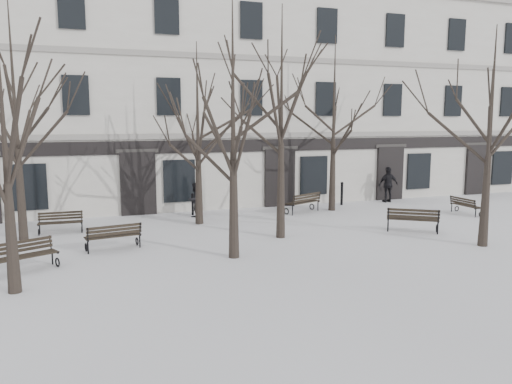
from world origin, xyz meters
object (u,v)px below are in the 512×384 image
tree_1 (233,98)px  bench_4 (304,202)px  tree_3 (491,111)px  bench_2 (413,219)px  bench_1 (113,236)px  bench_3 (61,222)px  bench_0 (25,255)px  tree_0 (3,129)px  tree_2 (282,95)px  bench_5 (465,205)px

tree_1 → bench_4: tree_1 is taller
tree_3 → bench_2: 4.97m
bench_1 → bench_3: size_ratio=1.14×
bench_3 → bench_0: bearing=-97.6°
bench_0 → tree_0: bearing=-117.6°
bench_0 → bench_2: bearing=-23.3°
tree_2 → tree_3: 7.12m
bench_5 → bench_2: bearing=115.1°
tree_1 → bench_4: bearing=49.7°
tree_2 → bench_0: tree_2 is taller
tree_0 → bench_4: 14.28m
bench_0 → bench_3: bench_0 is taller
bench_3 → bench_4: bearing=5.8°
tree_0 → bench_0: (0.07, 1.89, -3.65)m
bench_1 → bench_0: bearing=22.4°
tree_0 → tree_3: tree_3 is taller
tree_0 → bench_4: tree_0 is taller
tree_3 → bench_3: bearing=153.2°
tree_3 → bench_1: bearing=163.1°
bench_3 → bench_5: size_ratio=1.03×
tree_2 → bench_0: bearing=-170.6°
bench_1 → bench_4: bench_4 is taller
tree_3 → bench_2: (-0.98, 2.59, -4.12)m
tree_0 → tree_2: size_ratio=0.79×
bench_1 → bench_5: bench_1 is taller
bench_3 → bench_2: bearing=-17.1°
tree_0 → bench_0: bearing=87.8°
tree_2 → bench_1: size_ratio=4.44×
bench_2 → bench_4: bench_2 is taller
tree_1 → bench_3: size_ratio=4.86×
tree_2 → bench_5: tree_2 is taller
tree_2 → tree_3: (6.16, -3.51, -0.58)m
bench_2 → bench_5: 5.20m
bench_4 → bench_2: bearing=90.1°
tree_3 → bench_3: 16.15m
tree_0 → bench_3: 7.81m
tree_0 → bench_2: size_ratio=3.37×
tree_1 → bench_3: 8.95m
bench_4 → tree_2: bearing=32.1°
bench_4 → bench_0: bearing=2.8°
tree_1 → bench_1: 6.16m
bench_2 → bench_4: (-2.27, 5.18, -0.01)m
tree_2 → bench_4: bearing=55.6°
tree_1 → tree_2: bearing=39.9°
tree_1 → bench_1: bearing=148.0°
tree_0 → bench_3: bearing=82.6°
bench_3 → bench_5: bearing=-5.0°
bench_4 → bench_5: bench_4 is taller
tree_1 → bench_3: (-5.32, 5.55, -4.56)m
bench_3 → tree_2: bearing=-22.6°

